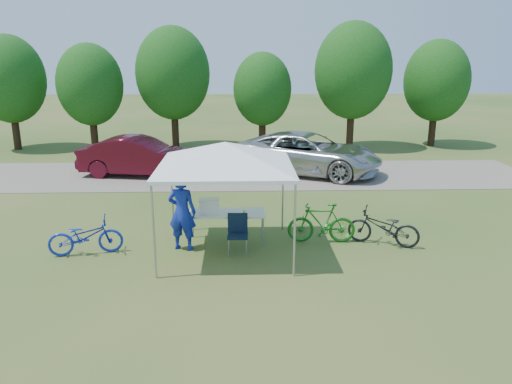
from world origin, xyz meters
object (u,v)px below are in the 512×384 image
Objects in this scene: bike_dark at (383,227)px; sedan at (139,156)px; folding_chair at (238,230)px; minivan at (307,153)px; folding_table at (227,214)px; cooler at (209,206)px; cyclist at (182,212)px; bike_green at (321,223)px; bike_blue at (86,236)px.

bike_dark is 10.86m from sedan.
folding_chair is 8.72m from minivan.
folding_chair is 3.70m from bike_dark.
folding_table is at bearing 113.67° from folding_chair.
minivan reaches higher than cooler.
bike_dark is at bearing -164.27° from cyclist.
folding_chair is 8.98m from sedan.
sedan is at bearing 116.46° from minivan.
folding_table is at bearing 0.00° from cooler.
cooler is at bearing -179.90° from minivan.
cooler is 0.26× the size of cyclist.
folding_chair is 2.23m from bike_green.
bike_green is (5.82, 0.62, 0.06)m from bike_blue.
cooler is 0.29× the size of bike_blue.
cyclist is 9.04m from minivan.
cooler is 3.09m from bike_blue.
bike_green is 9.65m from sedan.
folding_chair is at bearing -101.55° from bike_blue.
minivan is (0.64, 7.67, 0.32)m from bike_green.
sedan is at bearing 117.84° from folding_chair.
folding_table is 1.00× the size of cyclist.
bike_green reaches higher than bike_blue.
folding_table is 3.49m from bike_blue.
bike_green is (2.42, -0.11, -0.24)m from folding_table.
bike_blue is (-2.96, -0.72, -0.52)m from cooler.
bike_green is 0.96× the size of bike_dark.
folding_chair is 0.20× the size of sedan.
folding_chair is at bearing -61.58° from bike_dark.
minivan is 1.27× the size of sedan.
minivan reaches higher than bike_green.
bike_dark is at bearing -148.54° from minivan.
bike_green is at bearing 17.08° from folding_chair.
folding_chair is 1.08m from cooler.
folding_chair is 0.53× the size of bike_dark.
cooler is 0.28× the size of bike_dark.
folding_table is 1.12× the size of bike_green.
bike_dark is 7.98m from minivan.
minivan is at bearing -79.48° from sedan.
cooler reaches higher than bike_blue.
folding_table is 0.33× the size of minivan.
folding_chair reaches higher than bike_dark.
minivan reaches higher than sedan.
bike_green is 7.71m from minivan.
cooler is 0.79m from cyclist.
folding_chair is 0.49× the size of cyclist.
cyclist reaches higher than minivan.
cyclist reaches higher than sedan.
minivan is at bearing 73.30° from folding_chair.
cooler is (-0.45, -0.00, 0.23)m from folding_table.
folding_chair is 1.90× the size of cooler.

